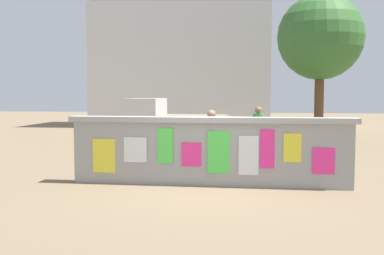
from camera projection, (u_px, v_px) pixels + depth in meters
name	position (u px, v px, depth m)	size (l,w,h in m)	color
ground	(230.00, 145.00, 18.05)	(60.00, 60.00, 0.00)	#7A664C
poster_wall	(209.00, 150.00, 10.09)	(6.33, 0.42, 1.52)	#969696
auto_rickshaw_truck	(172.00, 125.00, 16.65)	(3.71, 1.79, 1.85)	black
motorcycle	(131.00, 154.00, 11.79)	(1.90, 0.56, 0.87)	black
bicycle_near	(289.00, 157.00, 12.12)	(1.68, 0.52, 0.95)	black
person_walking	(211.00, 135.00, 11.55)	(0.38, 0.38, 1.62)	#3F994C
person_bystander	(258.00, 127.00, 14.38)	(0.42, 0.42, 1.62)	#D83F72
tree_roadside	(320.00, 38.00, 19.49)	(3.64, 3.64, 6.25)	brown
building_background	(183.00, 56.00, 28.58)	(11.00, 5.33, 8.69)	silver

